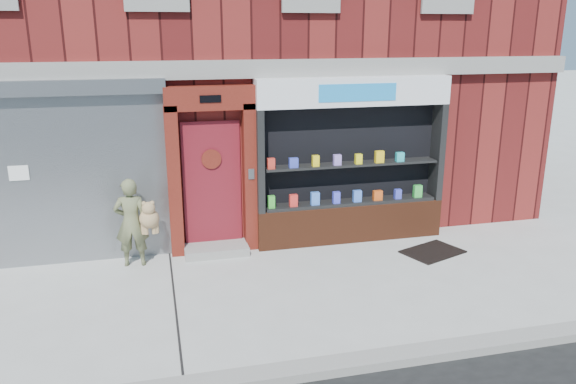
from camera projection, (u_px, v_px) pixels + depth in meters
name	position (u px, v px, depth m)	size (l,w,h in m)	color
ground	(280.00, 291.00, 8.43)	(80.00, 80.00, 0.00)	#9E9E99
curb	(322.00, 368.00, 6.41)	(60.00, 0.30, 0.12)	gray
building	(221.00, 20.00, 12.91)	(12.00, 8.16, 8.00)	#491010
shutter_bay	(72.00, 162.00, 9.06)	(3.10, 0.30, 3.04)	gray
red_door_bay	(212.00, 171.00, 9.59)	(1.52, 0.58, 2.90)	#51140D
pharmacy_bay	(351.00, 168.00, 10.14)	(3.50, 0.41, 3.00)	#572714
woman	(134.00, 222.00, 9.18)	(0.73, 0.41, 1.49)	#636744
doormat	(433.00, 252.00, 9.90)	(1.01, 0.71, 0.03)	black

